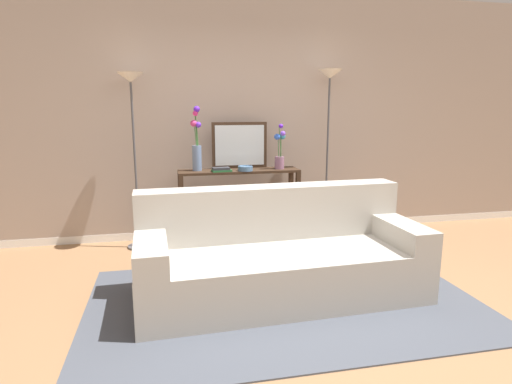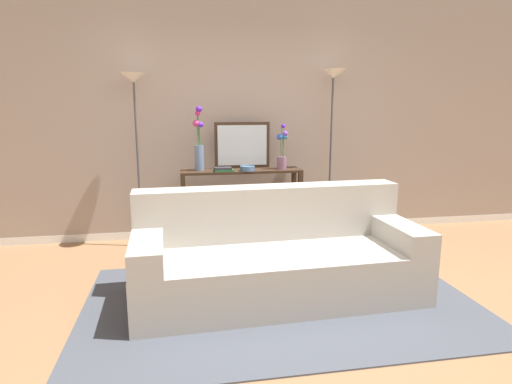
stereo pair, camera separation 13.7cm
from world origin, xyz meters
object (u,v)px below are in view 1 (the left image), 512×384
at_px(fruit_bowl, 245,168).
at_px(floor_lamp_right, 329,107).
at_px(console_table, 239,193).
at_px(book_row_under_console, 209,239).
at_px(book_stack, 221,170).
at_px(vase_tall_flowers, 197,147).
at_px(floor_lamp_left, 132,112).
at_px(couch, 279,259).
at_px(vase_short_flowers, 280,152).
at_px(wall_mirror, 240,145).

bearing_deg(fruit_bowl, floor_lamp_right, 8.12).
xyz_separation_m(console_table, floor_lamp_right, (1.07, 0.05, 0.97)).
bearing_deg(book_row_under_console, book_stack, -33.23).
bearing_deg(vase_tall_flowers, fruit_bowl, -13.06).
distance_m(floor_lamp_left, book_row_under_console, 1.63).
bearing_deg(console_table, couch, -86.69).
bearing_deg(vase_short_flowers, vase_tall_flowers, 177.03).
bearing_deg(couch, book_stack, 102.29).
distance_m(console_table, book_stack, 0.37).
bearing_deg(vase_tall_flowers, floor_lamp_right, 0.90).
distance_m(floor_lamp_right, book_stack, 1.46).
relative_size(fruit_bowl, book_row_under_console, 0.41).
relative_size(floor_lamp_left, wall_mirror, 2.98).
height_order(wall_mirror, vase_tall_flowers, vase_tall_flowers).
height_order(vase_short_flowers, book_row_under_console, vase_short_flowers).
distance_m(floor_lamp_left, wall_mirror, 1.23).
relative_size(couch, console_table, 1.71).
relative_size(floor_lamp_left, floor_lamp_right, 0.97).
bearing_deg(book_row_under_console, fruit_bowl, -13.26).
bearing_deg(floor_lamp_right, vase_short_flowers, -173.12).
height_order(couch, floor_lamp_left, floor_lamp_left).
height_order(couch, vase_short_flowers, vase_short_flowers).
height_order(vase_short_flowers, book_stack, vase_short_flowers).
bearing_deg(book_row_under_console, floor_lamp_left, 176.49).
relative_size(floor_lamp_left, vase_short_flowers, 3.72).
relative_size(floor_lamp_right, book_row_under_console, 4.85).
xyz_separation_m(couch, fruit_bowl, (-0.03, 1.37, 0.57)).
bearing_deg(book_stack, vase_tall_flowers, 154.81).
bearing_deg(vase_short_flowers, wall_mirror, 159.76).
xyz_separation_m(couch, floor_lamp_right, (0.99, 1.51, 1.24)).
xyz_separation_m(floor_lamp_left, book_row_under_console, (0.77, -0.05, -1.44)).
bearing_deg(vase_tall_flowers, book_row_under_console, -12.28).
relative_size(floor_lamp_left, vase_tall_flowers, 2.69).
height_order(console_table, book_stack, book_stack).
height_order(wall_mirror, vase_short_flowers, wall_mirror).
bearing_deg(vase_short_flowers, floor_lamp_right, 6.88).
height_order(floor_lamp_left, vase_short_flowers, floor_lamp_left).
distance_m(wall_mirror, book_stack, 0.42).
bearing_deg(floor_lamp_right, book_stack, -173.62).
xyz_separation_m(fruit_bowl, book_row_under_console, (-0.41, 0.10, -0.83)).
relative_size(floor_lamp_left, book_row_under_console, 4.68).
distance_m(couch, wall_mirror, 1.79).
height_order(vase_tall_flowers, fruit_bowl, vase_tall_flowers).
bearing_deg(wall_mirror, couch, -88.16).
xyz_separation_m(vase_tall_flowers, book_stack, (0.25, -0.12, -0.24)).
xyz_separation_m(vase_tall_flowers, vase_short_flowers, (0.94, -0.05, -0.07)).
distance_m(couch, vase_tall_flowers, 1.78).
relative_size(vase_tall_flowers, book_row_under_console, 1.74).
bearing_deg(vase_short_flowers, book_stack, -174.06).
bearing_deg(vase_tall_flowers, floor_lamp_left, 177.93).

